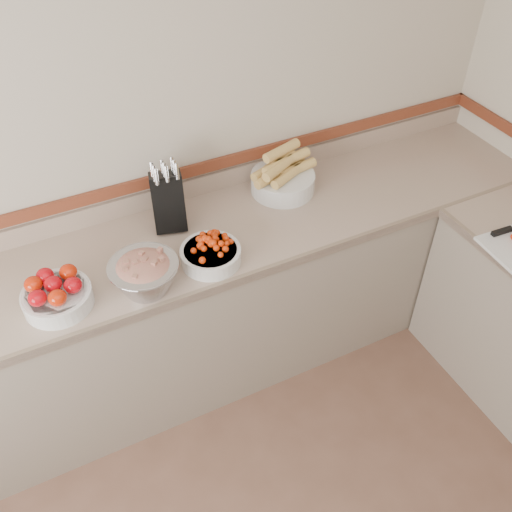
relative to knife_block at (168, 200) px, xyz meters
name	(u,v)px	position (x,y,z in m)	size (l,w,h in m)	color
back_wall	(118,139)	(-0.14, 0.18, 0.26)	(4.00, 4.00, 0.00)	#C0B39E
counter_back	(164,318)	(-0.14, -0.15, -0.59)	(4.00, 0.65, 1.08)	tan
knife_block	(168,200)	(0.00, 0.00, 0.00)	(0.18, 0.21, 0.35)	black
tomato_bowl	(56,294)	(-0.58, -0.28, -0.08)	(0.28, 0.28, 0.14)	silver
cherry_tomato_bowl	(211,253)	(0.07, -0.32, -0.09)	(0.27, 0.27, 0.14)	silver
corn_bowl	(283,177)	(0.60, 0.01, -0.06)	(0.36, 0.32, 0.24)	silver
rhubarb_bowl	(144,274)	(-0.24, -0.35, -0.06)	(0.29, 0.29, 0.17)	#B2B2BA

